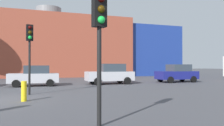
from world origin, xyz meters
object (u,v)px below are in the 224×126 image
parked_car_2 (34,76)px  traffic_light_near_right (100,28)px  parked_car_4 (177,73)px  bollard_yellow_0 (24,91)px  traffic_light_island (30,43)px  parked_car_3 (110,74)px

parked_car_2 → traffic_light_near_right: (1.75, -13.05, 1.80)m
parked_car_4 → traffic_light_near_right: bearing=48.2°
parked_car_4 → bollard_yellow_0: 15.90m
parked_car_4 → parked_car_2: bearing=-0.0°
parked_car_2 → traffic_light_near_right: 13.29m
traffic_light_island → bollard_yellow_0: (-0.17, -2.31, -2.42)m
parked_car_3 → traffic_light_near_right: size_ratio=1.17×
parked_car_2 → bollard_yellow_0: parked_car_2 is taller
parked_car_3 → bollard_yellow_0: parked_car_3 is taller
parked_car_2 → parked_car_3: bearing=180.0°
bollard_yellow_0 → parked_car_2: bearing=87.3°
parked_car_4 → traffic_light_near_right: traffic_light_near_right is taller
traffic_light_near_right → bollard_yellow_0: (-2.13, 5.17, -2.16)m
traffic_light_near_right → bollard_yellow_0: bearing=-165.9°
parked_car_4 → traffic_light_island: 14.87m
parked_car_2 → traffic_light_near_right: size_ratio=1.07×
parked_car_4 → traffic_light_island: size_ratio=1.04×
parked_car_4 → traffic_light_island: traffic_light_island is taller
bollard_yellow_0 → parked_car_3: bearing=49.4°
traffic_light_near_right → parked_car_2: bearing=179.4°
traffic_light_island → bollard_yellow_0: bearing=-13.9°
parked_car_2 → bollard_yellow_0: bearing=87.3°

